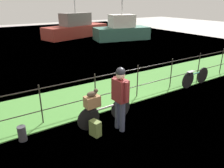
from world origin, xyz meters
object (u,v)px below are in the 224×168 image
object	(u,v)px
wooden_crate	(92,101)
mooring_bollard	(22,133)
terrier_dog	(93,93)
bicycle_parked	(195,77)
moored_boat_far	(122,31)
backpack_on_paving	(95,128)
moored_boat_near	(76,28)
bicycle_main	(105,113)
cyclist_person	(120,94)

from	to	relation	value
wooden_crate	mooring_bollard	size ratio (longest dim) A/B	1.00
terrier_dog	wooden_crate	bearing A→B (deg)	-177.79
mooring_bollard	bicycle_parked	xyz separation A→B (m)	(6.49, 0.10, 0.15)
wooden_crate	bicycle_parked	world-z (taller)	wooden_crate
wooden_crate	moored_boat_far	distance (m)	13.89
backpack_on_paving	bicycle_parked	bearing A→B (deg)	-93.68
bicycle_parked	moored_boat_near	xyz separation A→B (m)	(1.18, 13.79, 0.43)
bicycle_main	terrier_dog	world-z (taller)	terrier_dog
terrier_dog	moored_boat_far	size ratio (longest dim) A/B	0.07
wooden_crate	cyclist_person	size ratio (longest dim) A/B	0.23
terrier_dog	mooring_bollard	size ratio (longest dim) A/B	0.84
cyclist_person	moored_boat_near	size ratio (longest dim) A/B	0.26
moored_boat_far	mooring_bollard	bearing A→B (deg)	-134.57
bicycle_main	terrier_dog	distance (m)	0.75
bicycle_main	terrier_dog	size ratio (longest dim) A/B	5.22
terrier_dog	bicycle_parked	distance (m)	4.86
wooden_crate	backpack_on_paving	bearing A→B (deg)	-108.26
cyclist_person	moored_boat_far	world-z (taller)	moored_boat_far
bicycle_main	cyclist_person	distance (m)	0.82
terrier_dog	bicycle_main	bearing A→B (deg)	2.21
terrier_dog	mooring_bollard	bearing A→B (deg)	165.79
cyclist_person	backpack_on_paving	distance (m)	1.05
bicycle_main	bicycle_parked	world-z (taller)	bicycle_parked
terrier_dog	moored_boat_near	bearing A→B (deg)	67.35
cyclist_person	moored_boat_far	bearing A→B (deg)	54.53
bicycle_parked	wooden_crate	bearing A→B (deg)	-173.71
bicycle_main	moored_boat_far	distance (m)	13.65
bicycle_parked	moored_boat_far	distance (m)	11.04
cyclist_person	moored_boat_far	size ratio (longest dim) A/B	0.35
backpack_on_paving	mooring_bollard	distance (m)	1.74
backpack_on_paving	mooring_bollard	bearing A→B (deg)	50.40
wooden_crate	moored_boat_far	world-z (taller)	moored_boat_far
bicycle_main	moored_boat_far	bearing A→B (deg)	52.81
backpack_on_paving	bicycle_parked	world-z (taller)	bicycle_parked
cyclist_person	backpack_on_paving	xyz separation A→B (m)	(-0.67, 0.10, -0.80)
wooden_crate	terrier_dog	world-z (taller)	terrier_dog
bicycle_main	mooring_bollard	xyz separation A→B (m)	(-2.05, 0.42, -0.14)
bicycle_main	moored_boat_near	xyz separation A→B (m)	(5.63, 14.31, 0.44)
backpack_on_paving	mooring_bollard	size ratio (longest dim) A/B	1.05
bicycle_main	wooden_crate	xyz separation A→B (m)	(-0.37, -0.01, 0.44)
backpack_on_paving	wooden_crate	bearing A→B (deg)	-31.87
wooden_crate	moored_boat_near	size ratio (longest dim) A/B	0.06
moored_boat_near	cyclist_person	bearing A→B (deg)	-110.24
wooden_crate	mooring_bollard	world-z (taller)	wooden_crate
terrier_dog	moored_boat_far	world-z (taller)	moored_boat_far
backpack_on_paving	cyclist_person	bearing A→B (deg)	-111.83
bicycle_main	cyclist_person	bearing A→B (deg)	-67.06
cyclist_person	moored_boat_far	xyz separation A→B (m)	(8.06, 11.32, -0.25)
terrier_dog	backpack_on_paving	distance (m)	0.87
bicycle_main	bicycle_parked	distance (m)	4.47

